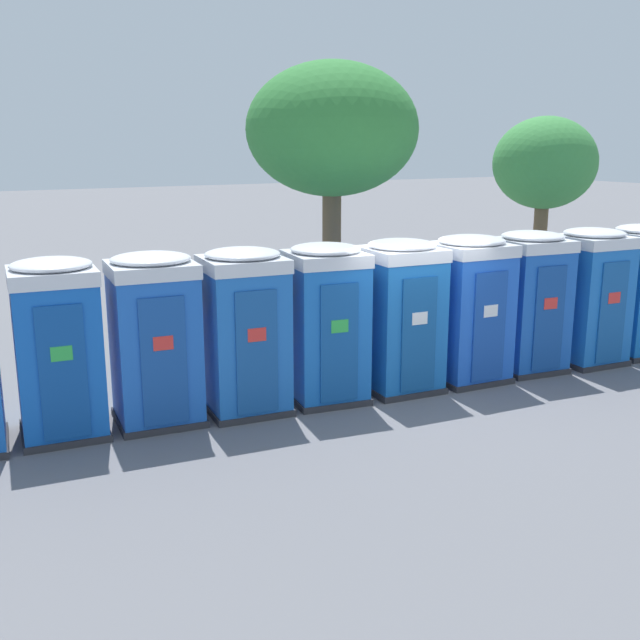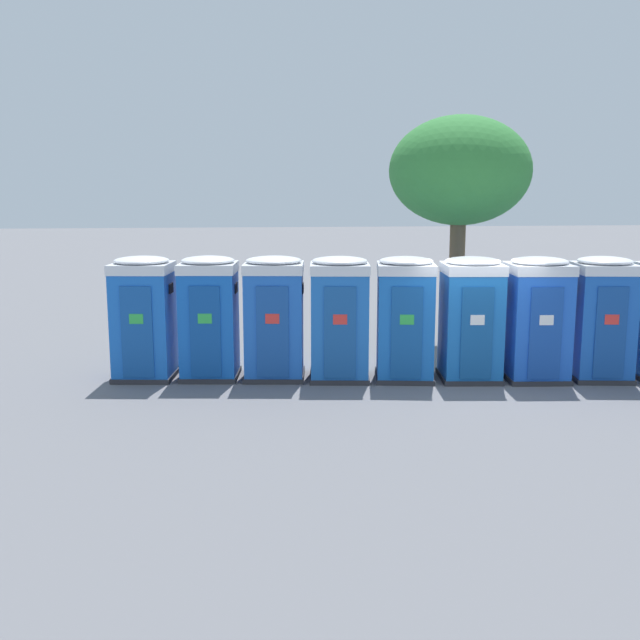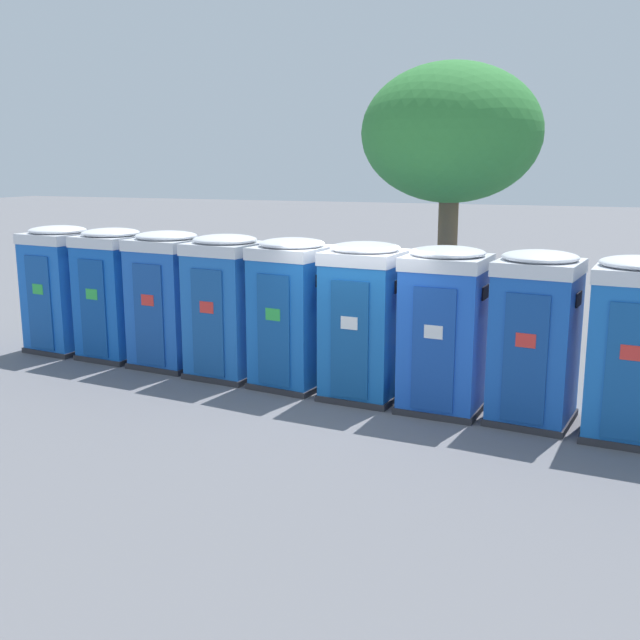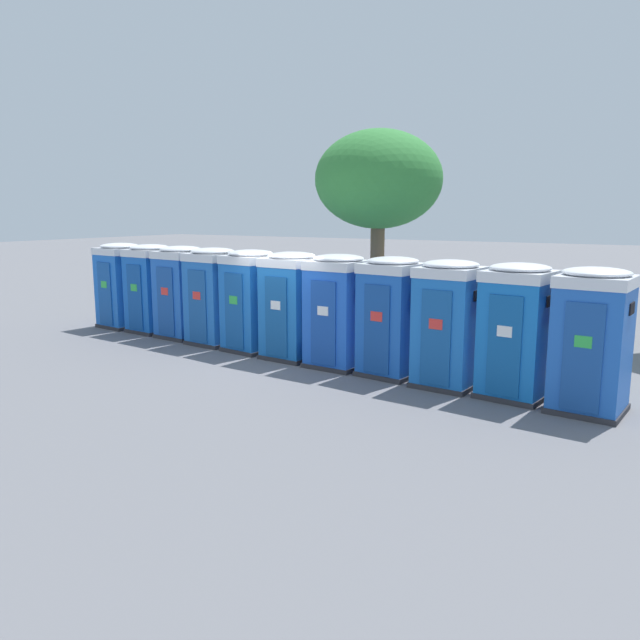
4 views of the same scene
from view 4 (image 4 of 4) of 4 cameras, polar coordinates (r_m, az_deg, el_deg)
The scene contains 13 objects.
ground_plane at distance 14.95m, azimuth -2.77°, elevation -3.53°, with size 120.00×120.00×0.00m, color slate.
portapotty_0 at distance 19.75m, azimuth -17.70°, elevation 3.08°, with size 1.34×1.33×2.54m.
portapotty_1 at distance 18.71m, azimuth -15.19°, elevation 2.84°, with size 1.28×1.31×2.54m.
portapotty_2 at distance 17.66m, azimuth -12.52°, elevation 2.56°, with size 1.35×1.32×2.54m.
portapotty_3 at distance 16.62m, azimuth -9.69°, elevation 2.20°, with size 1.33×1.32×2.54m.
portapotty_4 at distance 15.67m, azimuth -6.33°, elevation 1.82°, with size 1.34×1.36×2.54m.
portapotty_5 at distance 14.77m, azimuth -2.61°, elevation 1.37°, with size 1.30×1.30×2.54m.
portapotty_6 at distance 13.95m, azimuth 1.65°, elevation 0.88°, with size 1.31×1.28×2.54m.
portapotty_7 at distance 13.30m, azimuth 6.58°, elevation 0.37°, with size 1.31×1.34×2.54m.
portapotty_8 at distance 12.62m, azimuth 11.68°, elevation -0.29°, with size 1.28×1.30×2.54m.
portapotty_9 at distance 12.19m, azimuth 17.55°, elevation -0.91°, with size 1.34×1.34×2.54m.
portapotty_10 at distance 11.74m, azimuth 23.58°, elevation -1.68°, with size 1.32×1.31×2.54m.
street_tree_0 at distance 17.21m, azimuth 5.37°, elevation 12.55°, with size 3.42×3.42×5.64m.
Camera 4 is at (8.03, -12.12, 3.47)m, focal length 35.00 mm.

